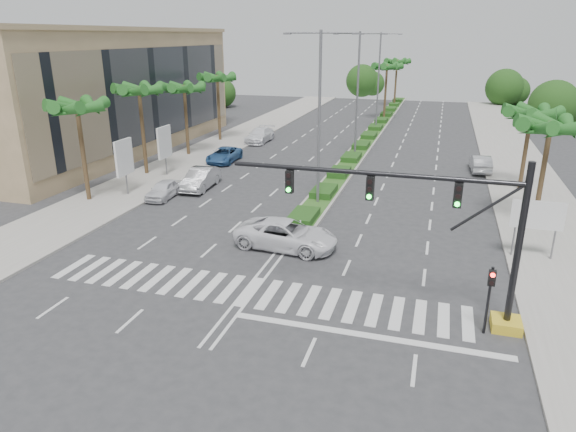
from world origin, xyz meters
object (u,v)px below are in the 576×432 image
at_px(car_parked_b, 200,179).
at_px(car_crossing, 286,235).
at_px(car_parked_c, 224,155).
at_px(car_parked_d, 260,135).
at_px(car_parked_a, 164,190).
at_px(car_right, 480,163).

xyz_separation_m(car_parked_b, car_crossing, (10.12, -9.70, 0.00)).
height_order(car_parked_c, car_crossing, car_crossing).
bearing_deg(car_parked_d, car_parked_a, -88.56).
height_order(car_parked_a, car_crossing, car_crossing).
distance_m(car_parked_a, car_parked_b, 3.51).
bearing_deg(car_parked_b, car_parked_c, 97.83).
bearing_deg(car_parked_d, car_parked_b, -83.85).
relative_size(car_parked_c, car_right, 1.09).
bearing_deg(car_parked_c, car_right, 5.68).
height_order(car_parked_c, car_parked_d, car_parked_d).
xyz_separation_m(car_parked_a, car_right, (23.32, 15.29, 0.09)).
relative_size(car_parked_a, car_parked_c, 0.78).
distance_m(car_parked_a, car_parked_d, 22.31).
bearing_deg(car_right, car_crossing, 58.87).
distance_m(car_parked_a, car_parked_c, 12.09).
xyz_separation_m(car_parked_b, car_right, (21.78, 12.15, -0.07)).
height_order(car_parked_b, car_parked_d, car_parked_b).
relative_size(car_parked_b, car_parked_c, 1.00).
height_order(car_parked_a, car_parked_c, car_parked_c).
xyz_separation_m(car_parked_d, car_crossing, (11.94, -28.87, 0.03)).
bearing_deg(car_right, car_parked_b, 26.11).
bearing_deg(car_parked_c, car_parked_a, -90.73).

